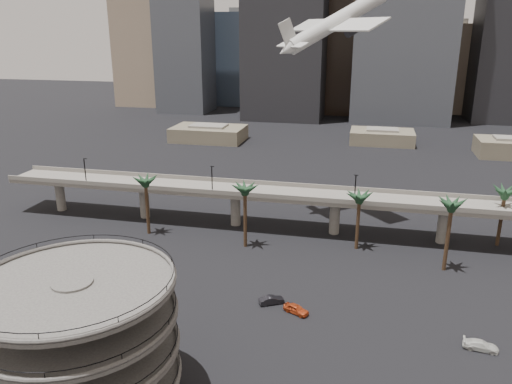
% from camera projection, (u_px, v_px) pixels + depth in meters
% --- Properties ---
extents(parking_ramp, '(22.20, 22.20, 17.35)m').
position_uv_depth(parking_ramp, '(79.00, 333.00, 55.25)').
color(parking_ramp, '#484543').
rests_on(parking_ramp, ground).
extents(overpass, '(130.00, 9.30, 14.70)m').
position_uv_depth(overpass, '(284.00, 197.00, 107.96)').
color(overpass, slate).
rests_on(overpass, ground).
extents(palm_trees, '(76.40, 18.40, 14.00)m').
position_uv_depth(palm_trees, '(336.00, 195.00, 97.03)').
color(palm_trees, '#422E1C').
rests_on(palm_trees, ground).
extents(low_buildings, '(135.00, 27.50, 6.80)m').
position_uv_depth(low_buildings, '(341.00, 138.00, 188.81)').
color(low_buildings, brown).
rests_on(low_buildings, ground).
extents(skyline, '(269.00, 86.00, 130.88)m').
position_uv_depth(skyline, '(373.00, 17.00, 242.47)').
color(skyline, '#86715C').
rests_on(skyline, ground).
extents(airborne_jet, '(25.48, 24.98, 16.44)m').
position_uv_depth(airborne_jet, '(337.00, 22.00, 109.39)').
color(airborne_jet, silver).
rests_on(airborne_jet, ground).
extents(car_a, '(4.46, 3.32, 1.41)m').
position_uv_depth(car_a, '(296.00, 309.00, 77.18)').
color(car_a, '#BB411A').
rests_on(car_a, ground).
extents(car_b, '(4.28, 3.21, 1.35)m').
position_uv_depth(car_b, '(272.00, 300.00, 79.81)').
color(car_b, black).
rests_on(car_b, ground).
extents(car_c, '(4.80, 2.39, 1.34)m').
position_uv_depth(car_c, '(481.00, 345.00, 68.35)').
color(car_c, silver).
rests_on(car_c, ground).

